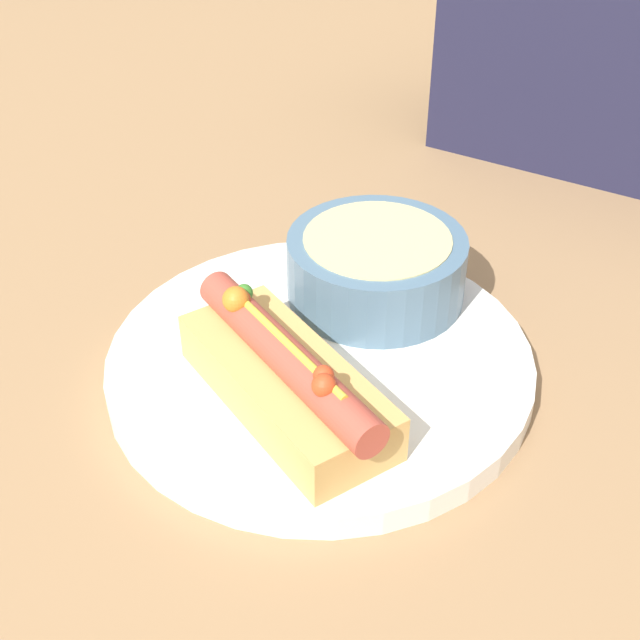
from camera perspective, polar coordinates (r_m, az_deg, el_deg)
ground_plane at (r=0.59m, az=-0.00°, el=-3.46°), size 4.00×4.00×0.00m
dinner_plate at (r=0.58m, az=-0.00°, el=-2.81°), size 0.28×0.28×0.02m
hot_dog at (r=0.53m, az=-2.21°, el=-3.64°), size 0.17×0.12×0.06m
soup_bowl at (r=0.62m, az=3.84°, el=3.51°), size 0.12×0.12×0.05m
spoon at (r=0.61m, az=-0.36°, el=0.32°), size 0.14×0.11×0.01m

